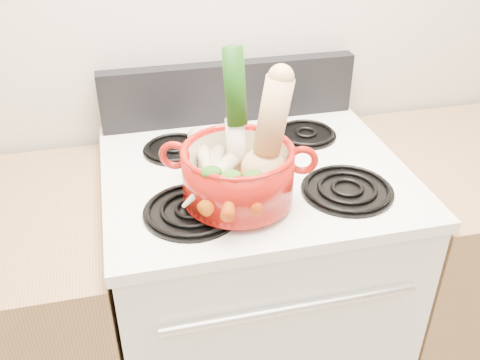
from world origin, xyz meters
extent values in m
cube|color=white|center=(0.00, 1.40, 0.46)|extent=(0.76, 0.65, 0.92)
cube|color=white|center=(0.00, 1.40, 0.93)|extent=(0.78, 0.67, 0.03)
cube|color=black|center=(0.00, 1.70, 1.04)|extent=(0.76, 0.05, 0.18)
cylinder|color=silver|center=(0.00, 1.06, 0.78)|extent=(0.60, 0.02, 0.02)
cylinder|color=black|center=(-0.19, 1.24, 0.96)|extent=(0.22, 0.22, 0.02)
cylinder|color=black|center=(0.19, 1.24, 0.96)|extent=(0.22, 0.22, 0.02)
cylinder|color=black|center=(-0.19, 1.54, 0.96)|extent=(0.17, 0.17, 0.02)
cylinder|color=black|center=(0.19, 1.54, 0.96)|extent=(0.17, 0.17, 0.02)
cylinder|color=#97100A|center=(-0.08, 1.25, 1.03)|extent=(0.32, 0.32, 0.13)
torus|color=#97100A|center=(-0.21, 1.30, 1.07)|extent=(0.07, 0.04, 0.07)
torus|color=#97100A|center=(0.06, 1.21, 1.07)|extent=(0.07, 0.04, 0.07)
cylinder|color=silver|center=(-0.07, 1.31, 1.15)|extent=(0.07, 0.10, 0.32)
ellipsoid|color=#D5BB83|center=(-0.06, 1.32, 1.02)|extent=(0.10, 0.08, 0.05)
cone|color=beige|center=(-0.13, 1.29, 1.02)|extent=(0.10, 0.25, 0.07)
cone|color=beige|center=(-0.14, 1.28, 1.02)|extent=(0.06, 0.22, 0.06)
cone|color=beige|center=(-0.12, 1.28, 1.03)|extent=(0.07, 0.17, 0.05)
cone|color=beige|center=(-0.15, 1.23, 1.04)|extent=(0.16, 0.15, 0.06)
cone|color=beige|center=(-0.14, 1.30, 1.04)|extent=(0.05, 0.24, 0.07)
cone|color=#C64609|center=(-0.09, 1.22, 1.01)|extent=(0.07, 0.14, 0.04)
cone|color=#DB600A|center=(-0.12, 1.21, 1.02)|extent=(0.14, 0.14, 0.05)
cone|color=#C53A09|center=(-0.06, 1.20, 1.02)|extent=(0.06, 0.16, 0.04)
cone|color=#C13909|center=(-0.12, 1.17, 1.03)|extent=(0.07, 0.15, 0.04)
cone|color=#C53809|center=(-0.07, 1.21, 1.04)|extent=(0.04, 0.15, 0.04)
camera|label=1|loc=(-0.31, 0.25, 1.67)|focal=40.00mm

